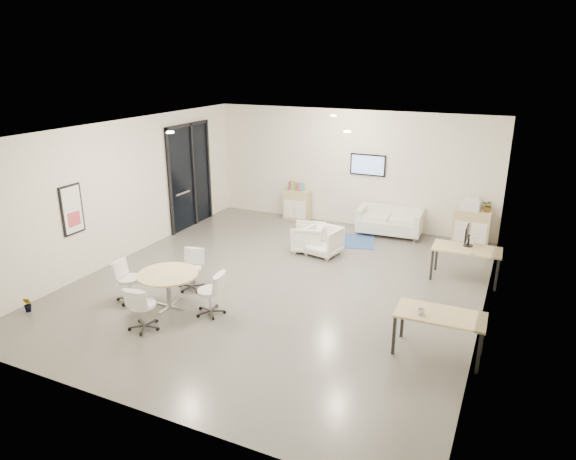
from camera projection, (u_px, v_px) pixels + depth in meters
The scene contains 21 objects.
room_shell at pixel (280, 210), 10.31m from camera, with size 9.60×10.60×4.80m.
glass_door at pixel (190, 173), 14.07m from camera, with size 0.09×1.90×2.85m.
artwork at pixel (72, 210), 10.54m from camera, with size 0.05×0.54×1.04m.
wall_tv at pixel (368, 165), 13.89m from camera, with size 0.98×0.06×0.58m.
ceiling_spots at pixel (288, 126), 10.60m from camera, with size 3.14×4.14×0.03m.
sideboard_left at pixel (297, 205), 14.96m from camera, with size 0.77×0.40×0.86m.
sideboard_right at pixel (471, 227), 13.00m from camera, with size 0.89×0.43×0.89m.
books at pixel (296, 187), 14.80m from camera, with size 0.45×0.14×0.22m.
printer at pixel (471, 204), 12.84m from camera, with size 0.47×0.40×0.32m.
loveseat at pixel (390, 222), 13.70m from camera, with size 1.72×0.93×0.63m.
blue_rug at pixel (342, 240), 13.31m from camera, with size 1.66×1.11×0.01m, color navy.
armchair_left at pixel (308, 236), 12.49m from camera, with size 0.74×0.69×0.76m, color silver.
armchair_right at pixel (323, 240), 12.25m from camera, with size 0.75×0.70×0.77m, color silver.
desk_rear at pixel (467, 251), 10.78m from camera, with size 1.40×0.73×0.72m.
desk_front at pixel (440, 318), 8.04m from camera, with size 1.39×0.73×0.72m.
monitor at pixel (467, 235), 10.82m from camera, with size 0.20×0.50×0.44m.
round_table at pixel (168, 278), 9.60m from camera, with size 1.14×1.14×0.69m.
meeting_chairs at pixel (169, 287), 9.66m from camera, with size 2.35×2.35×0.82m.
plant_cabinet at pixel (489, 207), 12.70m from camera, with size 0.27×0.30×0.23m, color #3F7F3F.
plant_floor at pixel (29, 309), 9.58m from camera, with size 0.17×0.30×0.13m, color #3F7F3F.
cup at pixel (421, 311), 7.99m from camera, with size 0.12×0.09×0.12m, color white.
Camera 1 is at (4.33, -8.89, 4.53)m, focal length 32.00 mm.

